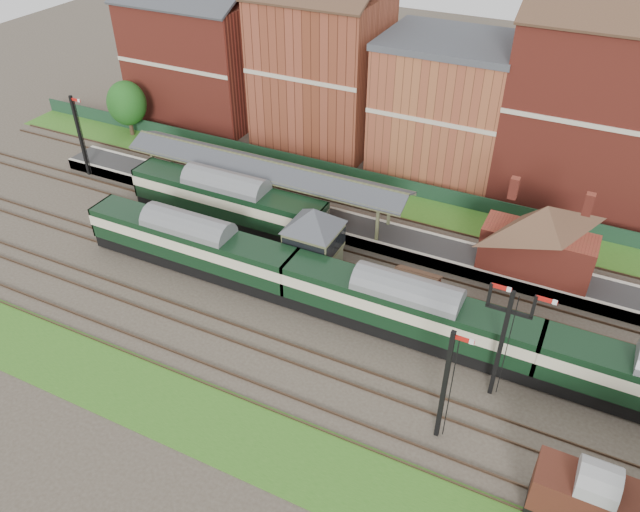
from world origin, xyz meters
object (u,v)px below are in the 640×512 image
at_px(semaphore_bracket, 503,337).
at_px(dmu_train, 405,309).
at_px(platform_railcar, 228,200).
at_px(signal_box, 314,241).

bearing_deg(semaphore_bracket, dmu_train, 159.37).
bearing_deg(dmu_train, semaphore_bracket, -20.63).
bearing_deg(semaphore_bracket, platform_railcar, 160.04).
distance_m(signal_box, platform_railcar, 10.30).
xyz_separation_m(signal_box, dmu_train, (8.40, -3.25, -0.86)).
height_order(dmu_train, platform_railcar, platform_railcar).
distance_m(semaphore_bracket, dmu_train, 7.46).
distance_m(dmu_train, platform_railcar, 19.27).
bearing_deg(platform_railcar, signal_box, -18.44).
relative_size(signal_box, dmu_train, 0.12).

